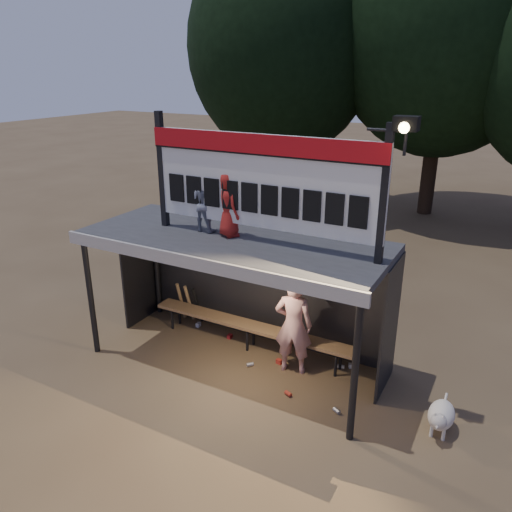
# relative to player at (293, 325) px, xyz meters

# --- Properties ---
(ground) EXTENTS (80.00, 80.00, 0.00)m
(ground) POSITION_rel_player_xyz_m (-0.99, -0.25, -0.86)
(ground) COLOR brown
(ground) RESTS_ON ground
(player) EXTENTS (0.71, 0.55, 1.73)m
(player) POSITION_rel_player_xyz_m (0.00, 0.00, 0.00)
(player) COLOR white
(player) RESTS_ON ground
(child_a) EXTENTS (0.47, 0.37, 0.95)m
(child_a) POSITION_rel_player_xyz_m (-1.58, -0.18, 1.93)
(child_a) COLOR gray
(child_a) RESTS_ON dugout_shelter
(child_b) EXTENTS (0.60, 0.57, 1.03)m
(child_b) POSITION_rel_player_xyz_m (-1.09, -0.21, 1.97)
(child_b) COLOR #AC201A
(child_b) RESTS_ON dugout_shelter
(dugout_shelter) EXTENTS (5.10, 2.08, 2.32)m
(dugout_shelter) POSITION_rel_player_xyz_m (-0.99, -0.01, 0.98)
(dugout_shelter) COLOR #373739
(dugout_shelter) RESTS_ON ground
(scoreboard_assembly) EXTENTS (4.10, 0.27, 1.99)m
(scoreboard_assembly) POSITION_rel_player_xyz_m (-0.43, -0.26, 2.46)
(scoreboard_assembly) COLOR black
(scoreboard_assembly) RESTS_ON dugout_shelter
(bench) EXTENTS (4.00, 0.35, 0.48)m
(bench) POSITION_rel_player_xyz_m (-0.99, 0.30, -0.43)
(bench) COLOR olive
(bench) RESTS_ON ground
(tree_left) EXTENTS (6.46, 6.46, 9.27)m
(tree_left) POSITION_rel_player_xyz_m (-4.99, 9.75, 4.65)
(tree_left) COLOR black
(tree_left) RESTS_ON ground
(tree_mid) EXTENTS (7.22, 7.22, 10.36)m
(tree_mid) POSITION_rel_player_xyz_m (0.01, 11.25, 5.30)
(tree_mid) COLOR #312115
(tree_mid) RESTS_ON ground
(dog) EXTENTS (0.36, 0.81, 0.49)m
(dog) POSITION_rel_player_xyz_m (2.49, -0.42, -0.58)
(dog) COLOR white
(dog) RESTS_ON ground
(bats) EXTENTS (0.47, 0.33, 0.84)m
(bats) POSITION_rel_player_xyz_m (-2.54, 0.57, -0.43)
(bats) COLOR olive
(bats) RESTS_ON ground
(litter) EXTENTS (3.46, 1.37, 0.08)m
(litter) POSITION_rel_player_xyz_m (-0.25, 0.05, -0.83)
(litter) COLOR #A51C1D
(litter) RESTS_ON ground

